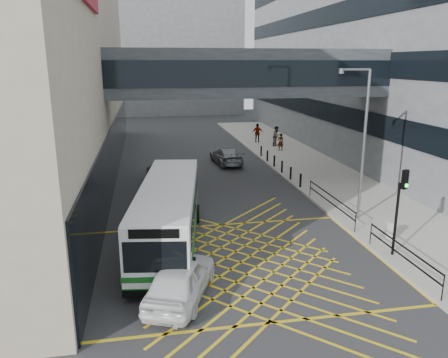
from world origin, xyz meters
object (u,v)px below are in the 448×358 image
car_dark (161,174)px  traffic_light (400,200)px  car_white (181,278)px  car_silver (226,155)px  pedestrian_a (281,142)px  litter_bin (391,230)px  street_lamp (361,136)px  bus (169,212)px  pedestrian_c (258,133)px  pedestrian_b (277,136)px

car_dark → traffic_light: size_ratio=1.11×
car_white → traffic_light: 9.62m
car_silver → pedestrian_a: size_ratio=2.93×
car_silver → litter_bin: size_ratio=5.80×
car_silver → pedestrian_a: bearing=-151.6°
pedestrian_a → car_silver: bearing=28.7°
street_lamp → pedestrian_a: street_lamp is taller
bus → traffic_light: bearing=-10.8°
traffic_light → pedestrian_a: traffic_light is taller
pedestrian_a → car_dark: bearing=32.8°
traffic_light → pedestrian_a: bearing=60.8°
street_lamp → pedestrian_c: bearing=85.4°
traffic_light → car_white: bearing=165.7°
car_dark → pedestrian_a: (11.51, 8.96, 0.30)m
traffic_light → pedestrian_b: (2.44, 25.31, -1.52)m
bus → pedestrian_c: (10.51, 24.29, -0.45)m
car_dark → street_lamp: street_lamp is taller
traffic_light → pedestrian_b: bearing=60.6°
car_white → pedestrian_c: size_ratio=2.49×
car_dark → car_silver: (5.60, 5.00, 0.07)m
traffic_light → bus: bearing=136.9°
traffic_light → pedestrian_c: size_ratio=1.98×
pedestrian_a → pedestrian_b: bearing=-102.7°
pedestrian_b → car_white: bearing=-158.1°
bus → street_lamp: (9.90, 1.37, 3.00)m
car_dark → car_silver: car_silver is taller
bus → pedestrian_c: size_ratio=5.55×
bus → street_lamp: 10.44m
car_silver → pedestrian_c: pedestrian_c is taller
street_lamp → pedestrian_a: 18.84m
pedestrian_b → pedestrian_a: bearing=-142.1°
car_silver → pedestrian_a: (5.92, 3.96, 0.23)m
street_lamp → pedestrian_a: bearing=81.8°
street_lamp → bus: bearing=-175.2°
car_dark → traffic_light: bearing=115.1°
street_lamp → pedestrian_a: size_ratio=4.86×
bus → car_dark: bearing=98.1°
car_dark → car_white: bearing=81.7°
traffic_light → pedestrian_a: 23.22m
traffic_light → litter_bin: (0.87, 1.78, -2.07)m
street_lamp → pedestrian_b: 21.04m
traffic_light → pedestrian_a: (2.14, 23.06, -1.68)m
bus → pedestrian_a: size_ratio=6.69×
pedestrian_a → pedestrian_b: pedestrian_b is taller
car_dark → pedestrian_c: 17.06m
car_dark → pedestrian_b: 16.29m
bus → pedestrian_b: size_ratio=5.55×
litter_bin → pedestrian_a: bearing=86.6°
street_lamp → car_white: bearing=-150.6°
litter_bin → car_white: bearing=-161.7°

